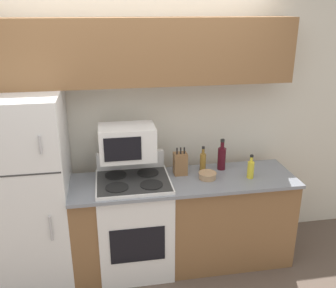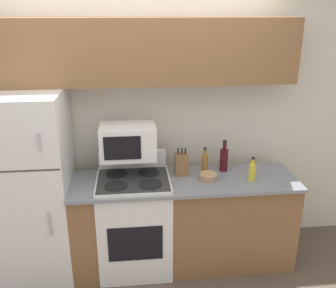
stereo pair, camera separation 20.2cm
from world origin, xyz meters
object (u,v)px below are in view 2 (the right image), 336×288
at_px(refrigerator, 28,186).
at_px(bowl, 208,176).
at_px(microwave, 128,141).
at_px(bottle_vinegar, 205,162).
at_px(bottle_cooking_spray, 252,171).
at_px(bottle_wine_red, 224,159).
at_px(stove, 135,222).
at_px(knife_block, 181,164).

bearing_deg(refrigerator, bowl, -3.96).
height_order(microwave, bottle_vinegar, microwave).
distance_m(bottle_cooking_spray, bottle_wine_red, 0.31).
distance_m(stove, bottle_vinegar, 0.85).
relative_size(bowl, bottle_vinegar, 0.68).
bearing_deg(bottle_cooking_spray, microwave, 170.26).
bearing_deg(bottle_wine_red, bowl, -135.76).
bearing_deg(knife_block, bowl, -32.16).
xyz_separation_m(microwave, bottle_wine_red, (0.88, 0.04, -0.22)).
relative_size(stove, bottle_cooking_spray, 4.88).
xyz_separation_m(stove, bottle_vinegar, (0.67, 0.15, 0.51)).
xyz_separation_m(stove, microwave, (-0.03, 0.11, 0.75)).
bearing_deg(knife_block, stove, -165.64).
height_order(knife_block, bottle_cooking_spray, knife_block).
height_order(microwave, bottle_wine_red, microwave).
height_order(microwave, bowl, microwave).
distance_m(knife_block, bottle_wine_red, 0.41).
bearing_deg(knife_block, bottle_wine_red, 5.68).
distance_m(stove, bottle_wine_red, 1.01).
bearing_deg(microwave, bottle_wine_red, 2.84).
bearing_deg(bottle_cooking_spray, bottle_vinegar, 149.44).
bearing_deg(bottle_wine_red, bottle_cooking_spray, -49.00).
bearing_deg(bottle_vinegar, refrigerator, -177.66).
bearing_deg(bottle_vinegar, bowl, -90.62).
height_order(stove, knife_block, knife_block).
height_order(refrigerator, stove, refrigerator).
relative_size(knife_block, bottle_wine_red, 0.88).
relative_size(knife_block, bowl, 1.61).
xyz_separation_m(refrigerator, stove, (0.93, -0.08, -0.37)).
relative_size(knife_block, bottle_cooking_spray, 1.20).
relative_size(stove, knife_block, 4.07).
xyz_separation_m(bowl, bottle_cooking_spray, (0.38, -0.05, 0.05)).
height_order(microwave, knife_block, microwave).
bearing_deg(refrigerator, stove, -5.22).
bearing_deg(bowl, refrigerator, 176.04).
height_order(bottle_cooking_spray, bottle_wine_red, bottle_wine_red).
bearing_deg(refrigerator, microwave, 1.63).
bearing_deg(bottle_wine_red, stove, -169.73).
distance_m(microwave, bottle_vinegar, 0.74).
xyz_separation_m(stove, bottle_wine_red, (0.85, 0.15, 0.53)).
xyz_separation_m(refrigerator, knife_block, (1.37, 0.03, 0.14)).
height_order(knife_block, bottle_vinegar, knife_block).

